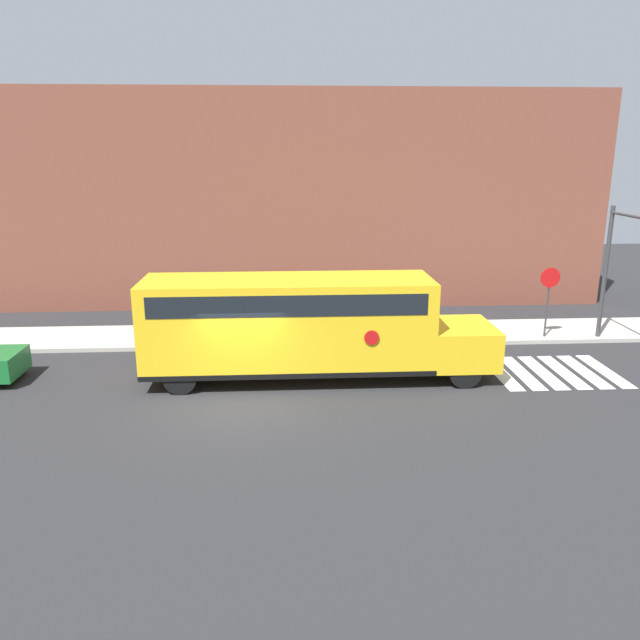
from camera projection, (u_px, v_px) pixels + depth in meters
ground_plane at (242, 403)px, 17.94m from camera, size 60.00×60.00×0.00m
sidewalk_strip at (252, 336)px, 24.18m from camera, size 44.00×3.00×0.15m
building_backdrop at (256, 199)px, 29.19m from camera, size 32.00×4.00×9.65m
crosswalk_stripes at (553, 372)px, 20.44m from camera, size 4.00×3.20×0.01m
school_bus at (301, 323)px, 19.41m from camera, size 10.94×2.57×3.23m
stop_sign at (549, 292)px, 23.34m from camera, size 0.75×0.10×2.82m
traffic_light at (623, 257)px, 21.94m from camera, size 0.28×3.29×5.09m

